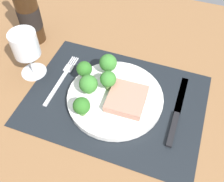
{
  "coord_description": "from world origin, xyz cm",
  "views": [
    {
      "loc": [
        13.49,
        -39.5,
        56.25
      ],
      "look_at": [
        -1.34,
        1.23,
        1.9
      ],
      "focal_mm": 41.94,
      "sensor_mm": 36.0,
      "label": 1
    }
  ],
  "objects": [
    {
      "name": "placemat",
      "position": [
        0.0,
        0.0,
        0.15
      ],
      "size": [
        46.61,
        33.95,
        0.3
      ],
      "primitive_type": "cube",
      "color": "black",
      "rests_on": "ground_plane"
    },
    {
      "name": "fork",
      "position": [
        -16.57,
        1.42,
        0.55
      ],
      "size": [
        2.4,
        19.2,
        0.5
      ],
      "rotation": [
        0.0,
        0.0,
        0.02
      ],
      "color": "silver",
      "rests_on": "placemat"
    },
    {
      "name": "wine_glass",
      "position": [
        -25.68,
        1.55,
        9.73
      ],
      "size": [
        7.28,
        7.28,
        14.15
      ],
      "color": "silver",
      "rests_on": "ground_plane"
    },
    {
      "name": "broccoli_near_steak",
      "position": [
        -6.87,
        -1.19,
        5.2
      ],
      "size": [
        4.84,
        4.84,
        5.78
      ],
      "color": "#5B8942",
      "rests_on": "plate"
    },
    {
      "name": "steak",
      "position": [
        3.31,
        -0.59,
        2.91
      ],
      "size": [
        9.77,
        10.43,
        2.03
      ],
      "primitive_type": "cube",
      "rotation": [
        0.0,
        0.0,
        0.04
      ],
      "color": "tan",
      "rests_on": "plate"
    },
    {
      "name": "broccoli_near_fork",
      "position": [
        -4.68,
        7.31,
        5.48
      ],
      "size": [
        4.82,
        4.82,
        6.11
      ],
      "color": "#5B8942",
      "rests_on": "plate"
    },
    {
      "name": "ground_plane",
      "position": [
        0.0,
        0.0,
        -1.5
      ],
      "size": [
        140.0,
        110.0,
        3.0
      ],
      "primitive_type": "cube",
      "color": "brown"
    },
    {
      "name": "knife",
      "position": [
        16.35,
        0.53,
        0.6
      ],
      "size": [
        1.8,
        23.0,
        0.8
      ],
      "rotation": [
        0.0,
        0.0,
        -0.05
      ],
      "color": "black",
      "rests_on": "placemat"
    },
    {
      "name": "plate",
      "position": [
        0.0,
        0.0,
        1.1
      ],
      "size": [
        25.31,
        25.31,
        1.6
      ],
      "primitive_type": "cylinder",
      "color": "white",
      "rests_on": "placemat"
    },
    {
      "name": "broccoli_front_edge",
      "position": [
        -2.58,
        1.72,
        5.58
      ],
      "size": [
        4.24,
        4.24,
        5.95
      ],
      "color": "#6B994C",
      "rests_on": "plate"
    },
    {
      "name": "broccoli_back_left",
      "position": [
        -9.87,
        3.05,
        5.32
      ],
      "size": [
        4.2,
        4.2,
        5.73
      ],
      "color": "#6B994C",
      "rests_on": "plate"
    },
    {
      "name": "wine_bottle",
      "position": [
        -32.75,
        14.63,
        9.76
      ],
      "size": [
        6.81,
        6.81,
        28.06
      ],
      "color": "#331E0F",
      "rests_on": "ground_plane"
    },
    {
      "name": "broccoli_center",
      "position": [
        -5.75,
        -7.97,
        5.06
      ],
      "size": [
        4.26,
        4.26,
        5.4
      ],
      "color": "#5B8942",
      "rests_on": "plate"
    }
  ]
}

